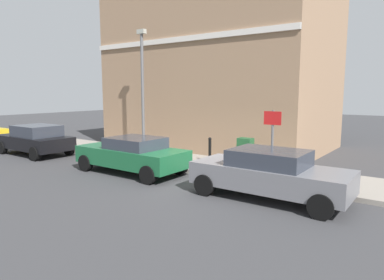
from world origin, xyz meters
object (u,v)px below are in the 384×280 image
(bollard_near_cabinet, at_px, (210,149))
(lamppost, at_px, (143,86))
(car_black, at_px, (35,139))
(car_grey, at_px, (269,173))
(street_sign, at_px, (272,135))
(utility_cabinet, at_px, (245,154))
(car_green, at_px, (132,154))

(bollard_near_cabinet, distance_m, lamppost, 4.56)
(lamppost, bearing_deg, car_black, 122.80)
(car_grey, xyz_separation_m, car_black, (-0.15, 12.03, 0.01))
(car_grey, distance_m, bollard_near_cabinet, 4.70)
(car_grey, relative_size, street_sign, 1.94)
(street_sign, bearing_deg, bollard_near_cabinet, 69.27)
(car_grey, height_order, car_black, car_black)
(car_grey, relative_size, lamppost, 0.78)
(car_grey, height_order, lamppost, lamppost)
(car_grey, height_order, street_sign, street_sign)
(car_grey, xyz_separation_m, lamppost, (2.73, 7.57, 2.56))
(utility_cabinet, xyz_separation_m, bollard_near_cabinet, (0.10, 1.68, 0.02))
(street_sign, xyz_separation_m, lamppost, (1.20, 6.98, 1.64))
(car_green, xyz_separation_m, bollard_near_cabinet, (2.81, -1.65, -0.02))
(car_black, height_order, street_sign, street_sign)
(utility_cabinet, distance_m, lamppost, 6.03)
(bollard_near_cabinet, distance_m, street_sign, 3.58)
(street_sign, relative_size, lamppost, 0.40)
(car_grey, distance_m, street_sign, 1.88)
(car_green, xyz_separation_m, lamppost, (2.79, 2.10, 2.58))
(car_black, distance_m, bollard_near_cabinet, 8.72)
(car_green, relative_size, bollard_near_cabinet, 4.23)
(bollard_near_cabinet, height_order, street_sign, street_sign)
(car_grey, relative_size, car_green, 1.01)
(car_green, bearing_deg, bollard_near_cabinet, -120.71)
(car_black, bearing_deg, street_sign, -171.85)
(car_black, xyz_separation_m, lamppost, (2.88, -4.47, 2.54))
(car_green, distance_m, car_black, 6.57)
(car_green, relative_size, lamppost, 0.77)
(car_green, height_order, street_sign, street_sign)
(utility_cabinet, bearing_deg, car_grey, -141.15)
(car_black, xyz_separation_m, street_sign, (1.68, -11.44, 0.90))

